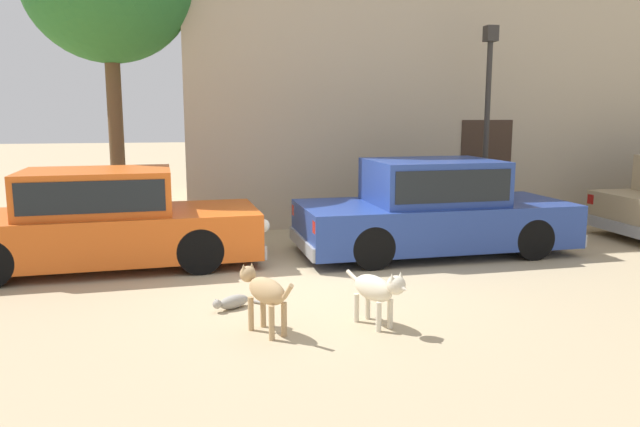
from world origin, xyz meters
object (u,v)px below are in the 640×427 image
(stray_dog_tan, at_px, (264,291))
(stray_cat, at_px, (232,302))
(stray_dog_spotted, at_px, (378,289))
(street_lamp, at_px, (488,102))
(parked_sedan_nearest, at_px, (101,220))
(parked_sedan_second, at_px, (433,208))

(stray_dog_tan, distance_m, stray_cat, 0.94)
(stray_dog_spotted, relative_size, street_lamp, 0.24)
(parked_sedan_nearest, relative_size, stray_cat, 7.82)
(stray_cat, distance_m, street_lamp, 6.66)
(parked_sedan_second, bearing_deg, stray_dog_tan, -136.87)
(street_lamp, bearing_deg, parked_sedan_second, -136.87)
(stray_dog_tan, xyz_separation_m, stray_cat, (-0.29, 0.82, -0.36))
(stray_dog_tan, height_order, street_lamp, street_lamp)
(stray_dog_spotted, height_order, stray_dog_tan, stray_dog_tan)
(stray_dog_tan, bearing_deg, street_lamp, -74.89)
(parked_sedan_second, bearing_deg, parked_sedan_nearest, 177.20)
(stray_dog_spotted, bearing_deg, stray_cat, -146.05)
(parked_sedan_nearest, height_order, stray_dog_spotted, parked_sedan_nearest)
(parked_sedan_nearest, relative_size, stray_dog_spotted, 5.24)
(stray_cat, bearing_deg, stray_dog_spotted, 117.18)
(parked_sedan_second, height_order, stray_cat, parked_sedan_second)
(stray_dog_tan, bearing_deg, stray_cat, -10.14)
(parked_sedan_second, height_order, stray_dog_spotted, parked_sedan_second)
(parked_sedan_second, xyz_separation_m, stray_dog_tan, (-3.05, -3.08, -0.30))
(street_lamp, bearing_deg, parked_sedan_nearest, -167.72)
(parked_sedan_second, relative_size, stray_cat, 7.51)
(stray_cat, bearing_deg, stray_dog_tan, 77.89)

